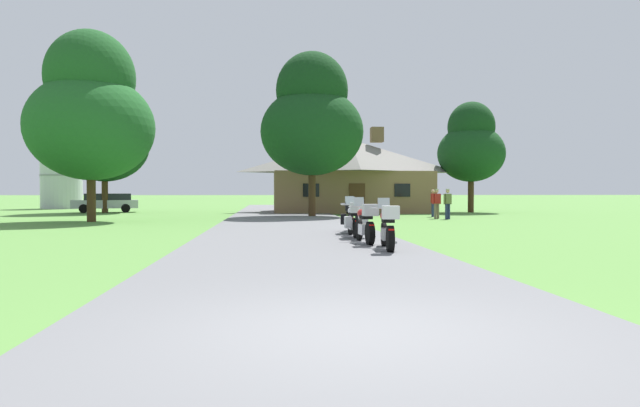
{
  "coord_description": "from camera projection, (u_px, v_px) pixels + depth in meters",
  "views": [
    {
      "loc": [
        -0.81,
        -5.8,
        1.51
      ],
      "look_at": [
        1.55,
        21.01,
        0.96
      ],
      "focal_mm": 31.57,
      "sensor_mm": 36.0,
      "label": 1
    }
  ],
  "objects": [
    {
      "name": "tree_right_of_lodge",
      "position": [
        471.0,
        146.0,
        41.7
      ],
      "size": [
        4.95,
        4.95,
        8.21
      ],
      "color": "#422D19",
      "rests_on": "ground"
    },
    {
      "name": "metal_silo_distant",
      "position": [
        61.0,
        171.0,
        51.14
      ],
      "size": [
        3.68,
        3.68,
        6.93
      ],
      "color": "#B2B7BC",
      "rests_on": "ground"
    },
    {
      "name": "parked_silver_suv_far_left",
      "position": [
        106.0,
        202.0,
        41.49
      ],
      "size": [
        4.91,
        2.92,
        1.4
      ],
      "rotation": [
        0.0,
        0.0,
        1.82
      ],
      "color": "#ADAFB7",
      "rests_on": "ground"
    },
    {
      "name": "tree_by_lodge_front",
      "position": [
        312.0,
        120.0,
        33.98
      ],
      "size": [
        6.22,
        6.22,
        9.98
      ],
      "color": "#422D19",
      "rests_on": "ground"
    },
    {
      "name": "motorcycle_red_nearest_to_camera",
      "position": [
        388.0,
        227.0,
        14.18
      ],
      "size": [
        0.68,
        2.08,
        1.3
      ],
      "rotation": [
        0.0,
        0.0,
        -0.09
      ],
      "color": "black",
      "rests_on": "asphalt_driveway"
    },
    {
      "name": "bystander_red_shirt_near_lodge",
      "position": [
        433.0,
        202.0,
        34.17
      ],
      "size": [
        0.35,
        0.51,
        1.67
      ],
      "rotation": [
        0.0,
        0.0,
        4.28
      ],
      "color": "navy",
      "rests_on": "ground"
    },
    {
      "name": "motorcycle_white_third_in_row",
      "position": [
        354.0,
        220.0,
        18.15
      ],
      "size": [
        0.72,
        2.08,
        1.3
      ],
      "rotation": [
        0.0,
        0.0,
        -0.01
      ],
      "color": "black",
      "rests_on": "asphalt_driveway"
    },
    {
      "name": "tree_left_far",
      "position": [
        104.0,
        134.0,
        40.65
      ],
      "size": [
        6.31,
        6.31,
        9.84
      ],
      "color": "#422D19",
      "rests_on": "ground"
    },
    {
      "name": "bystander_olive_shirt_by_tree",
      "position": [
        448.0,
        202.0,
        31.17
      ],
      "size": [
        0.52,
        0.34,
        1.69
      ],
      "rotation": [
        0.0,
        0.0,
        3.53
      ],
      "color": "navy",
      "rests_on": "ground"
    },
    {
      "name": "tree_left_near",
      "position": [
        91.0,
        112.0,
        28.41
      ],
      "size": [
        6.31,
        6.31,
        9.69
      ],
      "color": "#422D19",
      "rests_on": "ground"
    },
    {
      "name": "ground_plane",
      "position": [
        288.0,
        225.0,
        25.8
      ],
      "size": [
        500.0,
        500.0,
        0.0
      ],
      "primitive_type": "plane",
      "color": "#56893D"
    },
    {
      "name": "motorcycle_red_second_in_row",
      "position": [
        365.0,
        223.0,
        15.99
      ],
      "size": [
        0.66,
        2.08,
        1.3
      ],
      "rotation": [
        0.0,
        0.0,
        0.05
      ],
      "color": "black",
      "rests_on": "asphalt_driveway"
    },
    {
      "name": "motorcycle_black_farthest_in_row",
      "position": [
        350.0,
        217.0,
        20.14
      ],
      "size": [
        0.84,
        2.08,
        1.3
      ],
      "rotation": [
        0.0,
        0.0,
        -0.1
      ],
      "color": "black",
      "rests_on": "asphalt_driveway"
    },
    {
      "name": "bystander_red_shirt_beside_signpost",
      "position": [
        437.0,
        202.0,
        31.83
      ],
      "size": [
        0.53,
        0.31,
        1.69
      ],
      "rotation": [
        0.0,
        0.0,
        3.42
      ],
      "color": "#75664C",
      "rests_on": "ground"
    },
    {
      "name": "asphalt_driveway",
      "position": [
        290.0,
        227.0,
        23.81
      ],
      "size": [
        6.4,
        80.0,
        0.06
      ],
      "primitive_type": "cube",
      "color": "slate",
      "rests_on": "ground"
    },
    {
      "name": "stone_lodge",
      "position": [
        350.0,
        175.0,
        41.67
      ],
      "size": [
        11.9,
        7.22,
        6.32
      ],
      "color": "brown",
      "rests_on": "ground"
    }
  ]
}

